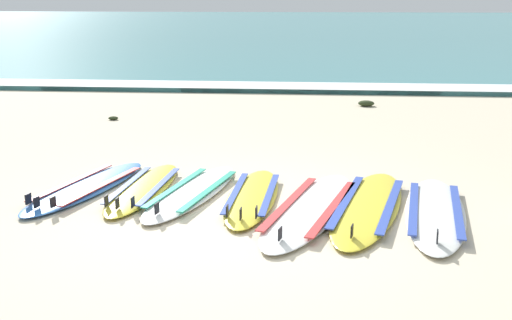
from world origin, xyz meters
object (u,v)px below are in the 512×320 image
Objects in this scene: surfboard_4 at (311,208)px; surfboard_5 at (368,206)px; surfboard_6 at (435,212)px; surfboard_3 at (252,196)px; surfboard_1 at (144,188)px; surfboard_2 at (193,192)px; surfboard_0 at (87,187)px.

surfboard_5 is at bearing 10.91° from surfboard_4.
surfboard_5 is 1.08× the size of surfboard_6.
surfboard_3 and surfboard_4 have the same top height.
surfboard_3 is 0.79× the size of surfboard_4.
surfboard_3 is at bearing -8.70° from surfboard_1.
surfboard_2 is at bearing -7.82° from surfboard_1.
surfboard_0 is 0.87× the size of surfboard_5.
surfboard_6 is (1.24, -0.01, 0.00)m from surfboard_4.
surfboard_3 is at bearing 152.65° from surfboard_4.
surfboard_0 and surfboard_1 have the same top height.
surfboard_2 is at bearing 170.56° from surfboard_3.
surfboard_2 and surfboard_4 have the same top height.
surfboard_5 is (3.11, -0.40, -0.00)m from surfboard_0.
surfboard_0 and surfboard_2 have the same top height.
surfboard_1 and surfboard_6 have the same top height.
surfboard_2 is (1.22, -0.08, -0.00)m from surfboard_0.
surfboard_3 is 1.90m from surfboard_6.
surfboard_3 is 0.87× the size of surfboard_6.
surfboard_2 and surfboard_3 have the same top height.
surfboard_5 is at bearing -7.35° from surfboard_0.
surfboard_3 is at bearing -9.44° from surfboard_2.
surfboard_0 is at bearing 174.28° from surfboard_3.
surfboard_2 and surfboard_6 have the same top height.
surfboard_1 is 0.92× the size of surfboard_2.
surfboard_1 is at bearing 0.03° from surfboard_0.
surfboard_1 is 0.78× the size of surfboard_4.
surfboard_5 is 0.67m from surfboard_6.
surfboard_2 is 1.08× the size of surfboard_3.
surfboard_4 and surfboard_5 have the same top height.
surfboard_3 is at bearing 170.13° from surfboard_5.
surfboard_0 is 0.86× the size of surfboard_4.
surfboard_5 is (0.59, 0.11, 0.00)m from surfboard_4.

